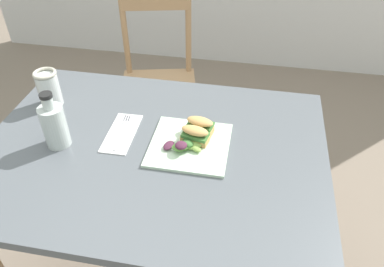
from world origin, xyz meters
The scene contains 11 objects.
ground_plane centered at (0.00, 0.00, 0.00)m, with size 7.91×7.91×0.00m, color #7A6B5B.
dining_table centered at (-0.05, -0.04, 0.60)m, with size 1.11×0.82×0.74m.
chair_wooden_far centered at (-0.26, 0.79, 0.45)m, with size 0.48×0.48×0.87m.
plate_lunch centered at (0.07, -0.01, 0.74)m, with size 0.25×0.25×0.01m, color beige.
sandwich_half_front centered at (0.08, 0.00, 0.78)m, with size 0.10×0.07×0.06m.
sandwich_half_back centered at (0.09, 0.05, 0.78)m, with size 0.10×0.07×0.06m.
salad_mixed_greens centered at (0.06, -0.04, 0.76)m, with size 0.14×0.10×0.04m.
napkin_folded centered at (-0.17, 0.01, 0.74)m, with size 0.09×0.21×0.00m, color white.
fork_on_napkin centered at (-0.17, 0.02, 0.75)m, with size 0.03×0.19×0.00m.
bottle_cold_brew centered at (-0.35, -0.08, 0.81)m, with size 0.08×0.08×0.19m.
mason_jar_iced_tea centered at (-0.48, 0.13, 0.80)m, with size 0.08×0.08×0.13m.
Camera 1 is at (0.24, -0.91, 1.54)m, focal length 35.13 mm.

